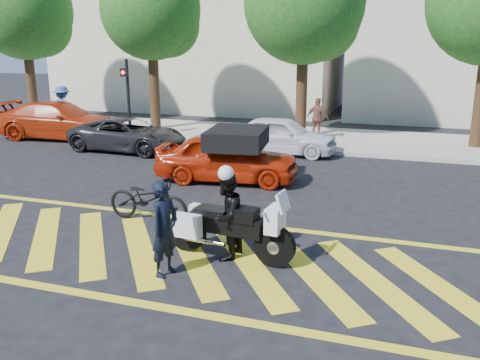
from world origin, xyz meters
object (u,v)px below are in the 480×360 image
(bicycle, at_px, (148,199))
(parked_left, at_px, (60,120))
(officer_bike, at_px, (164,229))
(officer_moto, at_px, (226,216))
(parked_mid_right, at_px, (281,135))
(parked_mid_left, at_px, (128,135))
(red_convertible, at_px, (227,157))
(police_motorcycle, at_px, (227,227))

(bicycle, relative_size, parked_left, 0.38)
(parked_left, bearing_deg, officer_bike, -142.42)
(officer_moto, xyz_separation_m, parked_mid_right, (-1.22, 9.07, -0.14))
(bicycle, xyz_separation_m, parked_mid_left, (-4.31, 6.50, 0.09))
(red_convertible, bearing_deg, police_motorcycle, -167.22)
(officer_moto, distance_m, parked_left, 13.88)
(police_motorcycle, bearing_deg, red_convertible, 115.32)
(red_convertible, relative_size, parked_left, 0.78)
(officer_moto, bearing_deg, parked_left, -125.27)
(officer_moto, relative_size, parked_mid_right, 0.41)
(police_motorcycle, distance_m, officer_moto, 0.21)
(officer_bike, bearing_deg, parked_mid_right, 13.96)
(officer_moto, height_order, parked_left, officer_moto)
(officer_moto, distance_m, red_convertible, 5.34)
(officer_bike, xyz_separation_m, parked_mid_right, (-0.47, 10.05, -0.16))
(police_motorcycle, bearing_deg, officer_bike, -122.21)
(red_convertible, xyz_separation_m, parked_left, (-8.72, 4.03, 0.06))
(officer_bike, bearing_deg, police_motorcycle, -26.45)
(parked_left, bearing_deg, red_convertible, -121.42)
(bicycle, relative_size, officer_moto, 1.20)
(officer_bike, bearing_deg, parked_mid_left, 44.98)
(police_motorcycle, xyz_separation_m, parked_mid_left, (-6.64, 7.81, -0.01))
(police_motorcycle, relative_size, parked_left, 0.49)
(bicycle, relative_size, red_convertible, 0.48)
(parked_left, bearing_deg, bicycle, -139.97)
(police_motorcycle, relative_size, parked_mid_left, 0.59)
(parked_left, bearing_deg, officer_moto, -137.37)
(bicycle, bearing_deg, red_convertible, -5.17)
(police_motorcycle, height_order, parked_mid_right, parked_mid_right)
(officer_moto, height_order, red_convertible, officer_moto)
(officer_moto, distance_m, parked_mid_right, 9.15)
(bicycle, distance_m, red_convertible, 3.76)
(officer_moto, height_order, parked_mid_left, officer_moto)
(police_motorcycle, distance_m, red_convertible, 5.35)
(parked_mid_left, height_order, parked_mid_right, parked_mid_right)
(red_convertible, bearing_deg, parked_mid_right, -15.16)
(officer_moto, distance_m, parked_mid_left, 10.25)
(officer_bike, distance_m, red_convertible, 6.11)
(bicycle, distance_m, officer_moto, 2.68)
(parked_mid_right, bearing_deg, officer_bike, -176.61)
(red_convertible, height_order, parked_mid_right, red_convertible)
(officer_bike, xyz_separation_m, officer_moto, (0.75, 0.98, -0.02))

